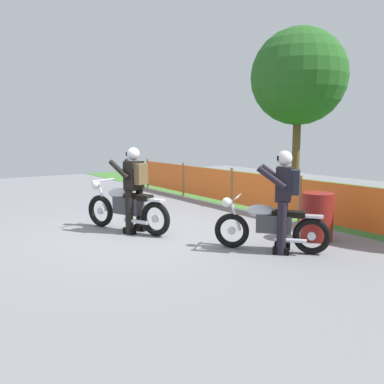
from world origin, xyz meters
TOP-DOWN VIEW (x-y plane):
  - ground at (0.00, 0.00)m, footprint 24.00×24.00m
  - grass_verge at (0.00, 6.68)m, footprint 24.00×6.90m
  - barrier_fence at (-0.00, 3.23)m, footprint 11.57×0.08m
  - tree_leftmost at (-2.81, 7.65)m, footprint 3.34×3.34m
  - motorcycle_lead at (2.32, 1.11)m, footprint 1.57×1.28m
  - motorcycle_trailing at (-0.35, -0.25)m, footprint 2.03×0.99m
  - rider_lead at (2.48, 1.24)m, footprint 0.78×0.74m
  - rider_trailing at (-0.13, -0.16)m, footprint 0.78×0.68m
  - oil_drum at (2.30, 2.35)m, footprint 0.58×0.58m

SIDE VIEW (x-z plane):
  - ground at x=0.00m, z-range -0.02..0.00m
  - grass_verge at x=0.00m, z-range 0.00..0.01m
  - oil_drum at x=2.30m, z-range 0.00..0.88m
  - motorcycle_lead at x=2.32m, z-range -0.01..0.90m
  - motorcycle_trailing at x=-0.35m, z-range -0.02..1.00m
  - barrier_fence at x=0.00m, z-range 0.02..1.07m
  - rider_lead at x=2.48m, z-range 0.11..1.80m
  - rider_trailing at x=-0.13m, z-range 0.11..1.80m
  - tree_leftmost at x=-2.81m, z-range 1.10..6.67m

